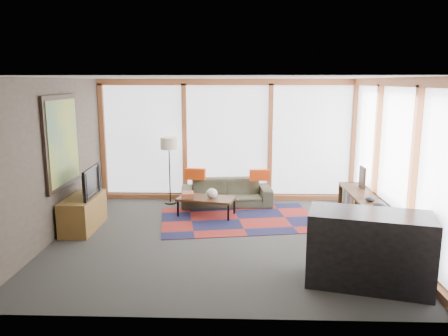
{
  "coord_description": "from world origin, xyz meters",
  "views": [
    {
      "loc": [
        0.24,
        -6.84,
        2.54
      ],
      "look_at": [
        0.0,
        0.4,
        1.1
      ],
      "focal_mm": 35.0,
      "sensor_mm": 36.0,
      "label": 1
    }
  ],
  "objects_px": {
    "tv_console": "(83,213)",
    "bar_counter": "(369,249)",
    "bookshelf": "(367,216)",
    "floor_lamp": "(170,171)",
    "sofa": "(226,193)",
    "coffee_table": "(206,207)",
    "television": "(87,182)"
  },
  "relations": [
    {
      "from": "tv_console",
      "to": "bar_counter",
      "type": "xyz_separation_m",
      "value": [
        4.35,
        -2.0,
        0.18
      ]
    },
    {
      "from": "tv_console",
      "to": "bookshelf",
      "type": "bearing_deg",
      "value": -0.71
    },
    {
      "from": "floor_lamp",
      "to": "bar_counter",
      "type": "distance_m",
      "value": 4.8
    },
    {
      "from": "sofa",
      "to": "bar_counter",
      "type": "height_order",
      "value": "bar_counter"
    },
    {
      "from": "bookshelf",
      "to": "bar_counter",
      "type": "distance_m",
      "value": 2.02
    },
    {
      "from": "bookshelf",
      "to": "tv_console",
      "type": "xyz_separation_m",
      "value": [
        -4.89,
        0.06,
        -0.01
      ]
    },
    {
      "from": "coffee_table",
      "to": "television",
      "type": "bearing_deg",
      "value": -158.13
    },
    {
      "from": "bookshelf",
      "to": "tv_console",
      "type": "bearing_deg",
      "value": 179.29
    },
    {
      "from": "television",
      "to": "coffee_table",
      "type": "bearing_deg",
      "value": -69.78
    },
    {
      "from": "sofa",
      "to": "bookshelf",
      "type": "bearing_deg",
      "value": -39.25
    },
    {
      "from": "tv_console",
      "to": "floor_lamp",
      "type": "bearing_deg",
      "value": 52.99
    },
    {
      "from": "tv_console",
      "to": "bar_counter",
      "type": "distance_m",
      "value": 4.79
    },
    {
      "from": "sofa",
      "to": "coffee_table",
      "type": "xyz_separation_m",
      "value": [
        -0.36,
        -0.73,
        -0.09
      ]
    },
    {
      "from": "coffee_table",
      "to": "tv_console",
      "type": "xyz_separation_m",
      "value": [
        -2.09,
        -0.84,
        0.11
      ]
    },
    {
      "from": "bar_counter",
      "to": "tv_console",
      "type": "bearing_deg",
      "value": 169.8
    },
    {
      "from": "television",
      "to": "bar_counter",
      "type": "height_order",
      "value": "television"
    },
    {
      "from": "floor_lamp",
      "to": "bar_counter",
      "type": "xyz_separation_m",
      "value": [
        3.09,
        -3.67,
        -0.23
      ]
    },
    {
      "from": "sofa",
      "to": "floor_lamp",
      "type": "xyz_separation_m",
      "value": [
        -1.19,
        0.1,
        0.43
      ]
    },
    {
      "from": "floor_lamp",
      "to": "sofa",
      "type": "bearing_deg",
      "value": -4.98
    },
    {
      "from": "bookshelf",
      "to": "bar_counter",
      "type": "bearing_deg",
      "value": -105.59
    },
    {
      "from": "sofa",
      "to": "coffee_table",
      "type": "distance_m",
      "value": 0.82
    },
    {
      "from": "bar_counter",
      "to": "coffee_table",
      "type": "bearing_deg",
      "value": 142.96
    },
    {
      "from": "floor_lamp",
      "to": "television",
      "type": "distance_m",
      "value": 2.02
    },
    {
      "from": "sofa",
      "to": "bar_counter",
      "type": "bearing_deg",
      "value": -67.46
    },
    {
      "from": "television",
      "to": "sofa",
      "type": "bearing_deg",
      "value": -58.7
    },
    {
      "from": "floor_lamp",
      "to": "bar_counter",
      "type": "height_order",
      "value": "floor_lamp"
    },
    {
      "from": "floor_lamp",
      "to": "bookshelf",
      "type": "relative_size",
      "value": 0.58
    },
    {
      "from": "floor_lamp",
      "to": "bookshelf",
      "type": "xyz_separation_m",
      "value": [
        3.63,
        -1.74,
        -0.4
      ]
    },
    {
      "from": "tv_console",
      "to": "television",
      "type": "distance_m",
      "value": 0.55
    },
    {
      "from": "floor_lamp",
      "to": "tv_console",
      "type": "bearing_deg",
      "value": -127.01
    },
    {
      "from": "coffee_table",
      "to": "sofa",
      "type": "bearing_deg",
      "value": 63.54
    },
    {
      "from": "sofa",
      "to": "floor_lamp",
      "type": "distance_m",
      "value": 1.27
    }
  ]
}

